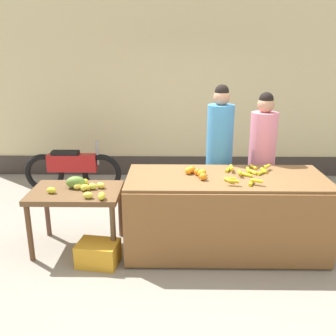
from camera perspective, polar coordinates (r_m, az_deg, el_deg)
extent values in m
plane|color=gray|center=(4.59, 3.92, -12.05)|extent=(24.00, 24.00, 0.00)
cube|color=beige|center=(6.87, 2.98, 12.71)|extent=(7.51, 0.20, 3.37)
cube|color=#3F3833|center=(7.05, 2.82, 0.35)|extent=(7.51, 0.04, 0.36)
cube|color=brown|center=(4.42, 8.65, -6.86)|extent=(2.25, 0.91, 0.91)
cube|color=brown|center=(4.00, 9.54, -9.65)|extent=(2.25, 0.03, 0.85)
cube|color=brown|center=(4.42, -13.95, -3.68)|extent=(1.03, 0.70, 0.06)
cylinder|color=brown|center=(4.45, -20.42, -9.31)|extent=(0.06, 0.06, 0.67)
cylinder|color=brown|center=(4.21, -8.38, -9.90)|extent=(0.06, 0.06, 0.67)
cylinder|color=brown|center=(4.96, -18.02, -6.25)|extent=(0.06, 0.06, 0.67)
cylinder|color=brown|center=(4.74, -7.26, -6.59)|extent=(0.06, 0.06, 0.67)
cylinder|color=gold|center=(4.07, 9.33, -1.90)|extent=(0.10, 0.13, 0.04)
cylinder|color=gold|center=(4.59, 12.94, 0.15)|extent=(0.08, 0.13, 0.04)
cylinder|color=gold|center=(4.13, 9.45, -1.64)|extent=(0.13, 0.05, 0.04)
cylinder|color=gold|center=(4.43, 9.14, -0.29)|extent=(0.08, 0.13, 0.04)
cylinder|color=yellow|center=(4.04, 12.65, -2.24)|extent=(0.09, 0.14, 0.04)
cylinder|color=gold|center=(4.46, 12.19, -0.33)|extent=(0.05, 0.16, 0.04)
cylinder|color=yellow|center=(4.49, 14.45, -0.37)|extent=(0.06, 0.14, 0.04)
cylinder|color=yellow|center=(4.30, 11.74, -0.98)|extent=(0.15, 0.12, 0.04)
cylinder|color=gold|center=(4.39, 14.01, -0.74)|extent=(0.11, 0.11, 0.04)
cylinder|color=yellow|center=(4.41, 12.69, -0.56)|extent=(0.11, 0.16, 0.04)
cylinder|color=gold|center=(4.41, 9.69, 0.05)|extent=(0.04, 0.15, 0.04)
cylinder|color=gold|center=(4.55, 14.91, 0.21)|extent=(0.11, 0.14, 0.04)
cylinder|color=gold|center=(4.26, 10.93, -0.65)|extent=(0.04, 0.12, 0.04)
cylinder|color=gold|center=(3.96, 9.94, -2.03)|extent=(0.13, 0.06, 0.04)
cylinder|color=yellow|center=(4.03, 13.44, -1.92)|extent=(0.13, 0.08, 0.04)
sphere|color=orange|center=(4.24, 4.51, -0.62)|extent=(0.08, 0.08, 0.08)
sphere|color=orange|center=(4.26, 5.43, -0.63)|extent=(0.07, 0.07, 0.07)
sphere|color=orange|center=(4.27, 3.13, -0.45)|extent=(0.08, 0.08, 0.08)
sphere|color=orange|center=(4.09, 5.39, -1.32)|extent=(0.08, 0.08, 0.08)
sphere|color=orange|center=(4.31, 3.67, -0.25)|extent=(0.09, 0.09, 0.09)
sphere|color=orange|center=(4.17, 5.14, -0.86)|extent=(0.09, 0.09, 0.09)
ellipsoid|color=yellow|center=(4.37, -12.45, -2.92)|extent=(0.11, 0.09, 0.07)
ellipsoid|color=#D6DB49|center=(4.38, -11.48, -2.76)|extent=(0.11, 0.10, 0.08)
ellipsoid|color=#D8DA43|center=(4.36, -12.73, -2.94)|extent=(0.09, 0.10, 0.08)
ellipsoid|color=yellow|center=(4.38, -17.43, -3.27)|extent=(0.12, 0.10, 0.07)
ellipsoid|color=#E1D048|center=(4.40, -10.25, -2.63)|extent=(0.13, 0.12, 0.07)
ellipsoid|color=#D5CB42|center=(4.13, -12.15, -4.09)|extent=(0.12, 0.10, 0.07)
ellipsoid|color=yellow|center=(4.07, -10.10, -4.23)|extent=(0.08, 0.12, 0.08)
ellipsoid|color=yellow|center=(4.55, -12.64, -2.10)|extent=(0.10, 0.13, 0.07)
ellipsoid|color=#E0C94A|center=(4.42, -13.61, -2.72)|extent=(0.13, 0.14, 0.07)
ellipsoid|color=olive|center=(4.46, -13.97, -2.11)|extent=(0.24, 0.17, 0.14)
cylinder|color=#33333D|center=(5.09, 7.55, -4.51)|extent=(0.29, 0.29, 0.73)
cylinder|color=#3F8CCC|center=(4.85, 7.93, 4.35)|extent=(0.34, 0.34, 0.89)
sphere|color=tan|center=(4.76, 8.21, 10.67)|extent=(0.21, 0.21, 0.21)
sphere|color=black|center=(4.75, 8.24, 11.49)|extent=(0.18, 0.18, 0.18)
cylinder|color=#33333D|center=(5.18, 13.66, -4.73)|extent=(0.29, 0.29, 0.69)
cylinder|color=pink|center=(4.95, 14.29, 3.45)|extent=(0.34, 0.34, 0.84)
sphere|color=tan|center=(4.85, 14.75, 9.34)|extent=(0.21, 0.21, 0.21)
sphere|color=black|center=(4.84, 14.81, 10.14)|extent=(0.18, 0.18, 0.18)
torus|color=black|center=(6.25, -10.11, -0.80)|extent=(0.65, 0.09, 0.65)
torus|color=black|center=(6.49, -18.37, -0.73)|extent=(0.65, 0.09, 0.65)
cube|color=#A51919|center=(6.30, -14.44, 0.79)|extent=(0.80, 0.18, 0.28)
cube|color=black|center=(6.28, -15.43, 2.19)|extent=(0.44, 0.16, 0.08)
cylinder|color=gray|center=(6.16, -10.74, 2.30)|extent=(0.04, 0.04, 0.40)
cube|color=gold|center=(4.28, -10.64, -12.72)|extent=(0.48, 0.38, 0.26)
ellipsoid|color=maroon|center=(5.20, -3.19, -5.09)|extent=(0.45, 0.42, 0.53)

